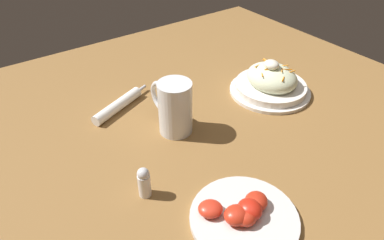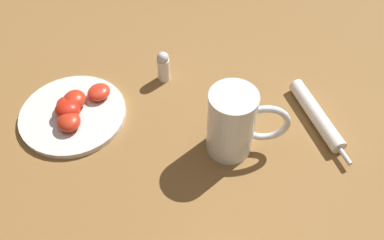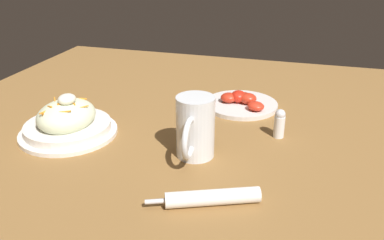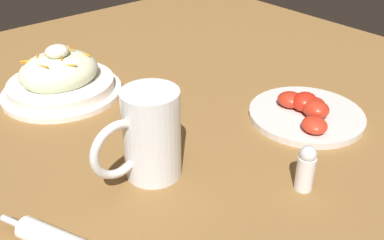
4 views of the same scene
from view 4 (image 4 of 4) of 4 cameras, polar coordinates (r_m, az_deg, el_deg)
ground_plane at (r=0.77m, az=-1.92°, el=-1.85°), size 1.43×1.43×0.00m
salad_plate at (r=0.92m, az=-16.55°, el=5.10°), size 0.24×0.24×0.11m
beer_mug at (r=0.64m, az=-5.38°, el=-2.43°), size 0.15×0.08×0.14m
tomato_plate at (r=0.83m, az=14.54°, el=1.02°), size 0.21×0.21×0.05m
salt_shaker at (r=0.65m, az=14.42°, el=-5.94°), size 0.03×0.03×0.07m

